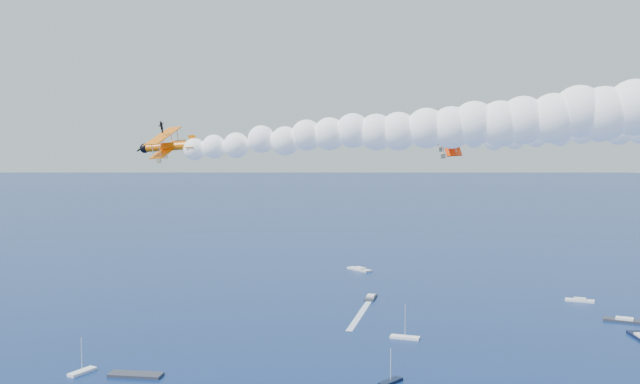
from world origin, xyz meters
The scene contains 5 objects.
biplane_lead centered at (3.90, 31.04, 57.45)m, with size 8.22×9.22×5.56m, color #FD3605, non-canonical shape.
biplane_trail centered at (-18.26, 2.19, 56.90)m, with size 6.97×7.81×4.71m, color orange, non-canonical shape.
smoke_trail_trail centered at (7.22, 13.06, 58.99)m, with size 51.39×25.35×10.13m, color white, non-canonical shape.
spectator_boats centered at (-7.97, 117.57, 0.35)m, with size 232.33×166.14×0.70m.
boat_wakes centered at (-23.61, 103.69, 0.03)m, with size 128.33×108.93×0.04m.
Camera 1 is at (43.74, -58.58, 58.94)m, focal length 41.64 mm.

